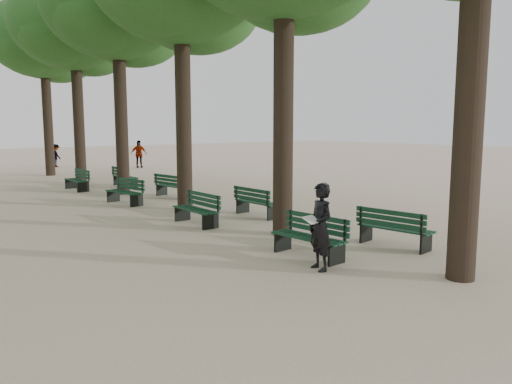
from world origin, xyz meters
TOP-DOWN VIEW (x-y plane):
  - ground at (0.00, 0.00)m, footprint 120.00×120.00m
  - tree_central_3 at (1.50, 13.00)m, footprint 6.00×6.00m
  - tree_central_4 at (1.50, 18.00)m, footprint 6.00×6.00m
  - tree_central_5 at (1.50, 23.00)m, footprint 6.00×6.00m
  - bench_left_0 at (0.37, 0.89)m, footprint 0.68×1.83m
  - bench_left_1 at (0.37, 5.49)m, footprint 0.60×1.81m
  - bench_left_2 at (0.37, 10.38)m, footprint 0.81×1.86m
  - bench_left_3 at (0.37, 15.40)m, footprint 0.57×1.80m
  - bench_right_0 at (2.63, 0.28)m, footprint 0.78×1.85m
  - bench_right_1 at (2.63, 5.44)m, footprint 0.57×1.80m
  - bench_right_2 at (2.63, 10.83)m, footprint 0.78×1.85m
  - bench_right_3 at (2.63, 15.35)m, footprint 0.58×1.80m
  - man_with_map at (-0.12, 0.07)m, footprint 0.69×0.76m
  - pedestrian_b at (3.56, 28.65)m, footprint 0.53×1.06m
  - pedestrian_c at (7.79, 24.66)m, footprint 1.14×0.64m

SIDE VIEW (x-z plane):
  - ground at x=0.00m, z-range 0.00..0.00m
  - bench_left_0 at x=0.37m, z-range -0.19..0.73m
  - bench_left_1 at x=0.37m, z-range -0.19..0.73m
  - bench_left_2 at x=0.37m, z-range -0.19..0.73m
  - bench_left_3 at x=0.37m, z-range -0.19..0.73m
  - bench_right_0 at x=2.63m, z-range -0.19..0.73m
  - bench_right_1 at x=2.63m, z-range -0.19..0.73m
  - bench_right_2 at x=2.63m, z-range -0.19..0.73m
  - bench_right_3 at x=2.63m, z-range -0.19..0.73m
  - pedestrian_b at x=3.56m, z-range 0.00..1.57m
  - man_with_map at x=-0.12m, z-range 0.00..1.75m
  - pedestrian_c at x=7.79m, z-range 0.00..1.85m
  - tree_central_3 at x=1.50m, z-range 2.68..12.63m
  - tree_central_4 at x=1.50m, z-range 2.68..12.63m
  - tree_central_5 at x=1.50m, z-range 2.68..12.63m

